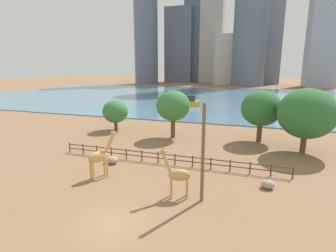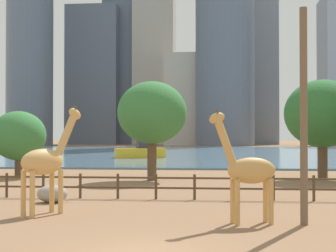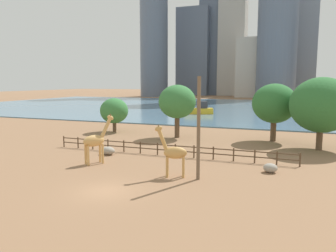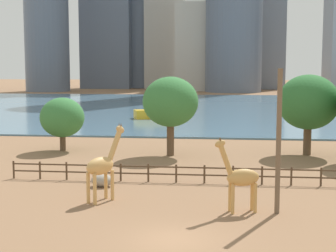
% 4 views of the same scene
% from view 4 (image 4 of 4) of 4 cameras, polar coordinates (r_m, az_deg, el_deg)
% --- Properties ---
extents(ground_plane, '(400.00, 400.00, 0.00)m').
position_cam_4_polar(ground_plane, '(103.94, 5.06, 2.13)').
color(ground_plane, '#8C6647').
extents(harbor_water, '(180.00, 86.00, 0.20)m').
position_cam_4_polar(harbor_water, '(100.94, 5.02, 2.05)').
color(harbor_water, slate).
rests_on(harbor_water, ground).
extents(giraffe_tall, '(2.22, 3.00, 4.68)m').
position_cam_4_polar(giraffe_tall, '(31.57, -7.29, -4.35)').
color(giraffe_tall, tan).
rests_on(giraffe_tall, ground).
extents(giraffe_companion, '(2.69, 1.27, 4.33)m').
position_cam_4_polar(giraffe_companion, '(29.27, 8.03, -5.65)').
color(giraffe_companion, tan).
rests_on(giraffe_companion, ground).
extents(utility_pole, '(0.28, 0.28, 8.09)m').
position_cam_4_polar(utility_pole, '(29.06, 12.16, -1.75)').
color(utility_pole, brown).
rests_on(utility_pole, ground).
extents(boulder_by_pole, '(1.51, 1.15, 0.86)m').
position_cam_4_polar(boulder_by_pole, '(35.66, -7.31, -6.00)').
color(boulder_by_pole, gray).
rests_on(boulder_by_pole, ground).
extents(enclosure_fence, '(26.13, 0.14, 1.30)m').
position_cam_4_polar(enclosure_fence, '(36.44, 2.49, -5.16)').
color(enclosure_fence, '#4C3826').
rests_on(enclosure_fence, ground).
extents(tree_center_broad, '(5.09, 5.09, 7.26)m').
position_cam_4_polar(tree_center_broad, '(46.93, 0.27, 2.66)').
color(tree_center_broad, brown).
rests_on(tree_center_broad, ground).
extents(tree_right_tall, '(5.63, 5.63, 7.45)m').
position_cam_4_polar(tree_right_tall, '(49.04, 15.30, 2.54)').
color(tree_right_tall, brown).
rests_on(tree_right_tall, ground).
extents(tree_left_small, '(4.28, 4.28, 5.19)m').
position_cam_4_polar(tree_left_small, '(50.79, -11.65, 0.92)').
color(tree_left_small, brown).
rests_on(tree_left_small, ground).
extents(boat_sailboat, '(7.04, 4.64, 2.92)m').
position_cam_4_polar(boat_sailboat, '(79.18, -1.19, 1.59)').
color(boat_sailboat, gold).
rests_on(boat_sailboat, harbor_water).
extents(skyline_tower_needle, '(17.98, 8.50, 48.15)m').
position_cam_4_polar(skyline_tower_needle, '(190.14, -6.86, 11.43)').
color(skyline_tower_needle, slate).
rests_on(skyline_tower_needle, ground).
extents(skyline_block_left, '(16.42, 15.45, 28.68)m').
position_cam_4_polar(skyline_block_left, '(173.70, 3.73, 8.70)').
color(skyline_block_left, '#B7B2A8').
rests_on(skyline_block_left, ground).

